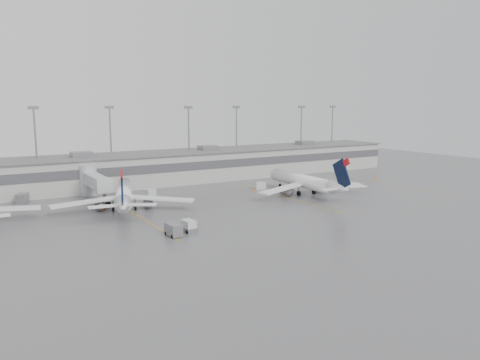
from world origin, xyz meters
TOP-DOWN VIEW (x-y plane):
  - ground at (0.00, 0.00)m, footprint 260.00×260.00m
  - terminal at (-0.01, 57.98)m, footprint 152.00×17.00m
  - light_masts at (0.00, 63.75)m, footprint 142.40×8.00m
  - jet_bridge_right at (-20.50, 45.72)m, footprint 4.00×17.20m
  - stand_markings at (-0.00, 24.00)m, footprint 105.25×40.00m
  - jet_mid_left at (-18.19, 30.05)m, footprint 26.64×30.34m
  - jet_mid_right at (23.25, 24.19)m, footprint 28.06×31.51m
  - baggage_tug at (-13.92, 8.57)m, footprint 2.24×3.23m
  - baggage_cart at (-17.12, 7.37)m, footprint 2.06×3.29m
  - gse_uld_b at (-8.90, 40.73)m, footprint 2.88×2.45m
  - gse_uld_c at (18.30, 35.71)m, footprint 2.84×2.35m
  - gse_loader at (-35.04, 47.77)m, footprint 3.11×3.76m
  - cone_b at (-21.42, 32.38)m, footprint 0.51×0.51m
  - cone_c at (15.13, 33.47)m, footprint 0.43×0.43m
  - cone_d at (55.00, 32.43)m, footprint 0.48×0.48m

SIDE VIEW (x-z plane):
  - ground at x=0.00m, z-range 0.00..0.00m
  - stand_markings at x=0.00m, z-range 0.00..0.01m
  - cone_c at x=15.13m, z-range 0.00..0.68m
  - cone_d at x=55.00m, z-range 0.00..0.76m
  - cone_b at x=-21.42m, z-range 0.00..0.80m
  - baggage_tug at x=-13.92m, z-range -0.22..1.77m
  - gse_uld_c at x=18.30m, z-range 0.00..1.72m
  - gse_uld_b at x=-8.90m, z-range 0.00..1.73m
  - gse_loader at x=-35.04m, z-range 0.00..2.02m
  - baggage_cart at x=-17.12m, z-range 0.04..2.07m
  - jet_mid_left at x=-18.19m, z-range -1.92..8.22m
  - jet_mid_right at x=23.25m, z-range -1.93..8.26m
  - jet_bridge_right at x=-20.50m, z-range 0.37..7.37m
  - terminal at x=-0.01m, z-range -0.55..8.90m
  - light_masts at x=0.00m, z-range 1.73..22.33m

